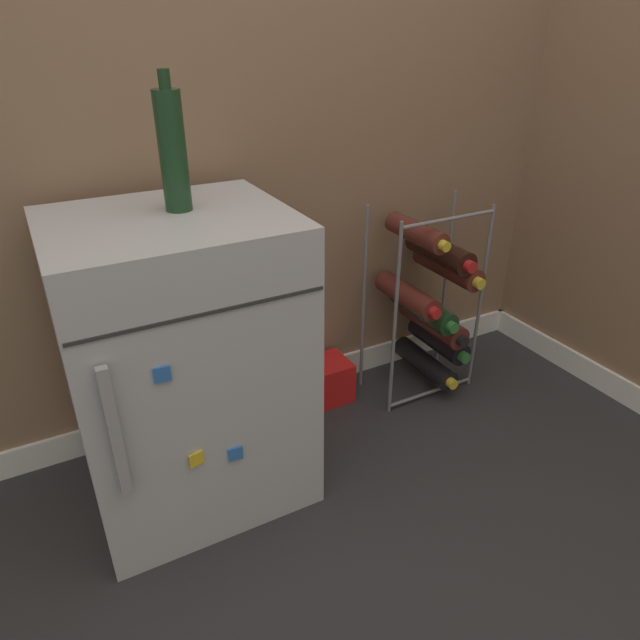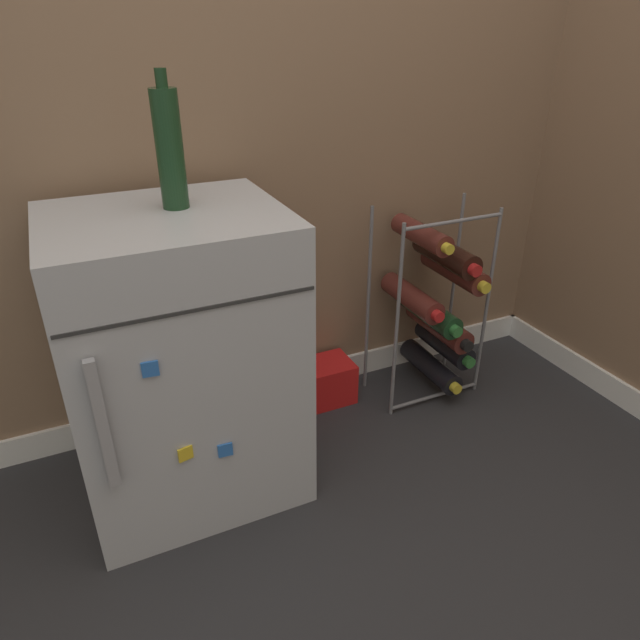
# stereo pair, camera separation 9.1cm
# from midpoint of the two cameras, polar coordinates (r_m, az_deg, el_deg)

# --- Properties ---
(ground_plane) EXTENTS (14.00, 14.00, 0.00)m
(ground_plane) POSITION_cam_midpoint_polar(r_m,az_deg,el_deg) (1.67, 9.27, -18.41)
(ground_plane) COLOR #28282B
(wall_back) EXTENTS (6.85, 0.07, 2.50)m
(wall_back) POSITION_cam_midpoint_polar(r_m,az_deg,el_deg) (1.79, -3.40, 29.09)
(wall_back) COLOR #84664C
(wall_back) RESTS_ON ground_plane
(mini_fridge) EXTENTS (0.56, 0.51, 0.80)m
(mini_fridge) POSITION_cam_midpoint_polar(r_m,az_deg,el_deg) (1.54, -14.96, -4.39)
(mini_fridge) COLOR #B7BABF
(mini_fridge) RESTS_ON ground_plane
(wine_rack) EXTENTS (0.37, 0.32, 0.68)m
(wine_rack) POSITION_cam_midpoint_polar(r_m,az_deg,el_deg) (2.00, 9.66, 1.82)
(wine_rack) COLOR slate
(wine_rack) RESTS_ON ground_plane
(soda_box) EXTENTS (0.29, 0.15, 0.15)m
(soda_box) POSITION_cam_midpoint_polar(r_m,az_deg,el_deg) (1.99, -2.37, -6.53)
(soda_box) COLOR red
(soda_box) RESTS_ON ground_plane
(fridge_top_bottle) EXTENTS (0.06, 0.06, 0.31)m
(fridge_top_bottle) POSITION_cam_midpoint_polar(r_m,az_deg,el_deg) (1.39, -16.44, 15.94)
(fridge_top_bottle) COLOR #19381E
(fridge_top_bottle) RESTS_ON mini_fridge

